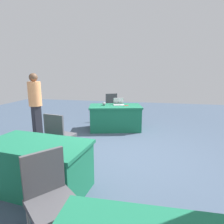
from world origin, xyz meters
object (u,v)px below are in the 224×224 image
object	(u,v)px
yarn_ball	(104,104)
scissors_red	(126,106)
laptop_silver	(119,104)
chair_near_front	(59,134)
chair_tucked_left	(50,195)
table_foreground	(115,117)
table_mid_right	(38,166)
chair_aisle	(110,104)
person_attendee_standing	(35,101)

from	to	relation	value
yarn_ball	scissors_red	world-z (taller)	yarn_ball
laptop_silver	scissors_red	world-z (taller)	laptop_silver
chair_near_front	chair_tucked_left	xyz separation A→B (m)	(-0.77, 1.69, -0.01)
chair_tucked_left	yarn_ball	distance (m)	4.03
table_foreground	chair_tucked_left	distance (m)	4.02
table_mid_right	chair_aisle	bearing A→B (deg)	-91.78
chair_tucked_left	yarn_ball	world-z (taller)	chair_tucked_left
laptop_silver	chair_tucked_left	bearing A→B (deg)	77.15
chair_near_front	scissors_red	distance (m)	2.58
table_foreground	scissors_red	world-z (taller)	scissors_red
table_mid_right	chair_aisle	xyz separation A→B (m)	(-0.14, -4.40, 0.19)
chair_aisle	person_attendee_standing	distance (m)	2.70
table_foreground	chair_aisle	world-z (taller)	chair_aisle
table_mid_right	scissors_red	bearing A→B (deg)	-104.81
chair_near_front	chair_aisle	xyz separation A→B (m)	(-0.25, -3.50, -0.00)
table_mid_right	chair_near_front	distance (m)	0.92
laptop_silver	chair_near_front	bearing A→B (deg)	59.99
table_foreground	chair_aisle	xyz separation A→B (m)	(0.40, -1.18, 0.19)
person_attendee_standing	laptop_silver	xyz separation A→B (m)	(-2.11, -1.09, -0.17)
table_foreground	laptop_silver	xyz separation A→B (m)	(-0.08, -0.14, 0.41)
table_foreground	person_attendee_standing	xyz separation A→B (m)	(2.03, 0.95, 0.58)
person_attendee_standing	table_mid_right	bearing A→B (deg)	158.87
person_attendee_standing	scissors_red	size ratio (longest dim) A/B	9.43
table_foreground	person_attendee_standing	size ratio (longest dim) A/B	1.00
table_foreground	scissors_red	distance (m)	0.50
chair_near_front	yarn_ball	world-z (taller)	chair_near_front
person_attendee_standing	scissors_red	world-z (taller)	person_attendee_standing
laptop_silver	yarn_ball	size ratio (longest dim) A/B	3.70
table_foreground	person_attendee_standing	world-z (taller)	person_attendee_standing
table_foreground	yarn_ball	size ratio (longest dim) A/B	16.67
laptop_silver	yarn_ball	bearing A→B (deg)	7.59
chair_near_front	chair_aisle	bearing A→B (deg)	96.30
chair_aisle	laptop_silver	bearing A→B (deg)	-93.83
scissors_red	laptop_silver	bearing A→B (deg)	-75.65
chair_near_front	chair_tucked_left	bearing A→B (deg)	-55.02
chair_near_front	laptop_silver	bearing A→B (deg)	83.77
table_mid_right	chair_tucked_left	distance (m)	1.05
chair_tucked_left	yarn_ball	size ratio (longest dim) A/B	9.52
table_foreground	yarn_ball	world-z (taller)	yarn_ball
yarn_ball	scissors_red	distance (m)	0.67
table_mid_right	yarn_ball	world-z (taller)	yarn_ball
person_attendee_standing	yarn_ball	xyz separation A→B (m)	(-1.69, -0.93, -0.16)
yarn_ball	scissors_red	size ratio (longest dim) A/B	0.56
table_foreground	chair_near_front	xyz separation A→B (m)	(0.66, 2.32, 0.20)
chair_aisle	laptop_silver	size ratio (longest dim) A/B	2.58
laptop_silver	scissors_red	xyz separation A→B (m)	(-0.25, 0.08, -0.04)
chair_tucked_left	person_attendee_standing	bearing A→B (deg)	-105.90
table_foreground	chair_aisle	bearing A→B (deg)	-71.06
chair_aisle	laptop_silver	world-z (taller)	chair_aisle
laptop_silver	scissors_red	bearing A→B (deg)	148.65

